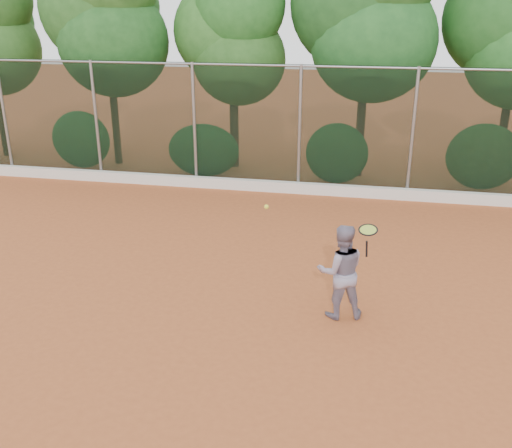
# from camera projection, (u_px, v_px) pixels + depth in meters

# --- Properties ---
(ground) EXTENTS (80.00, 80.00, 0.00)m
(ground) POSITION_uv_depth(u_px,v_px,m) (244.00, 312.00, 9.82)
(ground) COLOR #AC5328
(ground) RESTS_ON ground
(concrete_curb) EXTENTS (24.00, 0.20, 0.30)m
(concrete_curb) POSITION_uv_depth(u_px,v_px,m) (297.00, 188.00, 16.01)
(concrete_curb) COLOR silver
(concrete_curb) RESTS_ON ground
(tennis_player) EXTENTS (0.93, 0.80, 1.65)m
(tennis_player) POSITION_uv_depth(u_px,v_px,m) (341.00, 271.00, 9.43)
(tennis_player) COLOR gray
(tennis_player) RESTS_ON ground
(chainlink_fence) EXTENTS (24.09, 0.09, 3.50)m
(chainlink_fence) POSITION_uv_depth(u_px,v_px,m) (300.00, 126.00, 15.56)
(chainlink_fence) COLOR black
(chainlink_fence) RESTS_ON ground
(foliage_backdrop) EXTENTS (23.70, 3.63, 7.55)m
(foliage_backdrop) POSITION_uv_depth(u_px,v_px,m) (292.00, 25.00, 16.56)
(foliage_backdrop) COLOR #49331C
(foliage_backdrop) RESTS_ON ground
(tennis_racket) EXTENTS (0.35, 0.35, 0.56)m
(tennis_racket) POSITION_uv_depth(u_px,v_px,m) (368.00, 232.00, 8.90)
(tennis_racket) COLOR black
(tennis_racket) RESTS_ON ground
(tennis_ball_in_flight) EXTENTS (0.07, 0.07, 0.07)m
(tennis_ball_in_flight) POSITION_uv_depth(u_px,v_px,m) (266.00, 207.00, 9.27)
(tennis_ball_in_flight) COLOR #F2F237
(tennis_ball_in_flight) RESTS_ON ground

